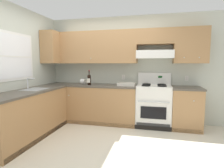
% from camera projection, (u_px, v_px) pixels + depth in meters
% --- Properties ---
extents(ground_plane, '(7.04, 7.04, 0.00)m').
position_uv_depth(ground_plane, '(91.00, 144.00, 3.22)').
color(ground_plane, beige).
extents(wall_back, '(4.68, 0.57, 2.55)m').
position_uv_depth(wall_back, '(127.00, 61.00, 4.43)').
color(wall_back, beige).
rests_on(wall_back, ground_plane).
extents(wall_left, '(0.47, 4.00, 2.55)m').
position_uv_depth(wall_left, '(19.00, 67.00, 3.65)').
color(wall_left, beige).
rests_on(wall_left, ground_plane).
extents(counter_back_run, '(3.60, 0.65, 0.91)m').
position_uv_depth(counter_back_run, '(110.00, 104.00, 4.36)').
color(counter_back_run, '#A87A4C').
rests_on(counter_back_run, ground_plane).
extents(counter_left_run, '(0.63, 1.91, 1.13)m').
position_uv_depth(counter_left_run, '(28.00, 114.00, 3.45)').
color(counter_left_run, '#A87A4C').
rests_on(counter_left_run, ground_plane).
extents(stove, '(0.76, 0.62, 1.20)m').
position_uv_depth(stove, '(154.00, 105.00, 4.13)').
color(stove, white).
rests_on(stove, ground_plane).
extents(wine_bottle, '(0.08, 0.08, 0.35)m').
position_uv_depth(wine_bottle, '(89.00, 79.00, 4.32)').
color(wine_bottle, black).
rests_on(wine_bottle, counter_back_run).
extents(bowl, '(0.40, 0.25, 0.07)m').
position_uv_depth(bowl, '(126.00, 85.00, 4.18)').
color(bowl, beige).
rests_on(bowl, counter_back_run).
extents(paper_towel_roll, '(0.10, 0.13, 0.13)m').
position_uv_depth(paper_towel_roll, '(83.00, 81.00, 4.54)').
color(paper_towel_roll, white).
rests_on(paper_towel_roll, counter_back_run).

